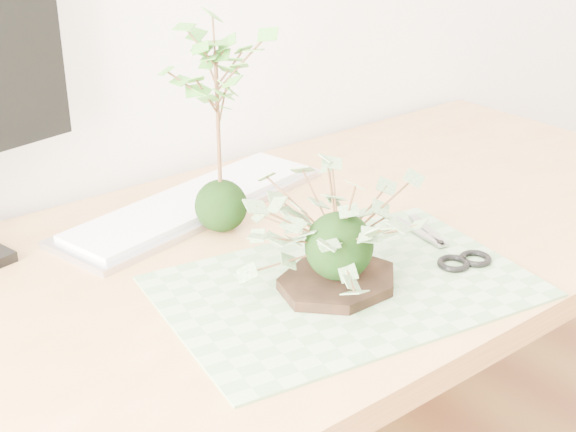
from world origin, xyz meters
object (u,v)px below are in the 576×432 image
(desk, at_px, (288,297))
(maple_kokedama, at_px, (216,80))
(ivy_kokedama, at_px, (340,216))
(keyboard, at_px, (195,203))

(desk, xyz_separation_m, maple_kokedama, (-0.05, 0.11, 0.32))
(desk, bearing_deg, maple_kokedama, 113.43)
(ivy_kokedama, xyz_separation_m, maple_kokedama, (-0.02, 0.25, 0.13))
(ivy_kokedama, xyz_separation_m, keyboard, (-0.01, 0.35, -0.10))
(desk, distance_m, keyboard, 0.23)
(desk, distance_m, maple_kokedama, 0.34)
(maple_kokedama, bearing_deg, desk, -66.57)
(ivy_kokedama, bearing_deg, maple_kokedama, 93.74)
(keyboard, bearing_deg, ivy_kokedama, -101.54)
(maple_kokedama, relative_size, keyboard, 0.65)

